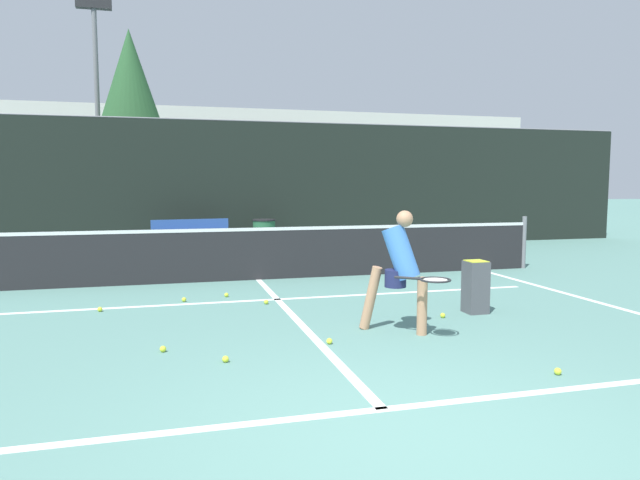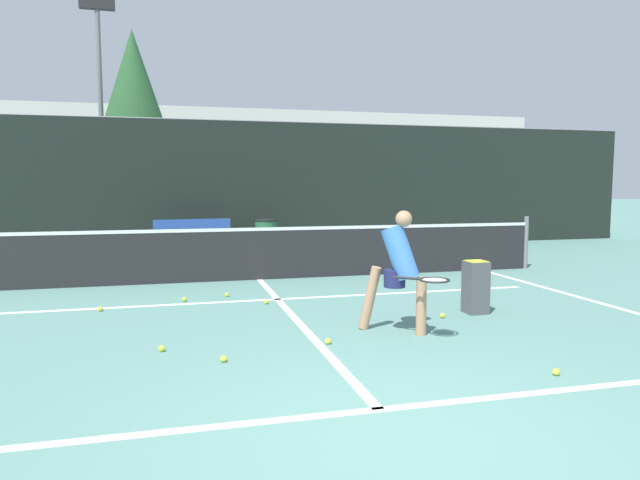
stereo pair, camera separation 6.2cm
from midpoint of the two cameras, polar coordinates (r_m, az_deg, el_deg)
The scene contains 26 objects.
ground_plane at distance 4.21m, azimuth 8.69°, elevation -18.78°, with size 100.00×100.00×0.00m, color slate.
court_baseline_near at distance 4.61m, azimuth 6.29°, elevation -16.49°, with size 11.00×0.10×0.01m, color white.
court_service_line at distance 8.65m, azimuth -4.06°, elevation -5.92°, with size 8.25×0.10×0.01m, color white.
court_center_mark at distance 7.44m, azimuth -2.28°, elevation -7.82°, with size 0.10×6.18×0.01m, color white.
court_sideline_right at distance 9.46m, azimuth 25.60°, elevation -5.46°, with size 0.10×7.18×0.01m, color white.
net at distance 10.35m, azimuth -5.94°, elevation -1.17°, with size 11.09×0.09×1.07m.
fence_back at distance 15.28m, azimuth -8.84°, elevation 5.43°, with size 24.00×0.06×3.40m.
player_practicing at distance 6.66m, azimuth 8.17°, elevation -2.63°, with size 0.89×1.04×1.43m.
tennis_ball_scattered_0 at distance 6.22m, azimuth -15.28°, elevation -10.43°, with size 0.07×0.07×0.07m, color #D1E033.
tennis_ball_scattered_1 at distance 10.20m, azimuth 5.73°, elevation -3.98°, with size 0.07×0.07×0.07m, color #D1E033.
tennis_ball_scattered_2 at distance 7.62m, azimuth 12.39°, elevation -7.39°, with size 0.07×0.07×0.07m, color #D1E033.
tennis_ball_scattered_3 at distance 5.75m, azimuth -9.31°, elevation -11.65°, with size 0.07×0.07×0.07m, color #D1E033.
tennis_ball_scattered_4 at distance 8.37m, azimuth -20.91°, elevation -6.46°, with size 0.07×0.07×0.07m, color #D1E033.
tennis_ball_scattered_5 at distance 5.74m, azimuth 22.83°, elevation -12.07°, with size 0.07×0.07×0.07m, color #D1E033.
tennis_ball_scattered_6 at distance 6.28m, azimuth 1.09°, elevation -10.08°, with size 0.07×0.07×0.07m, color #D1E033.
tennis_ball_scattered_7 at distance 8.32m, azimuth -5.18°, elevation -6.18°, with size 0.07×0.07×0.07m, color #D1E033.
tennis_ball_scattered_8 at distance 8.92m, azimuth -9.10°, elevation -5.43°, with size 0.07×0.07×0.07m, color #D1E033.
tennis_ball_scattered_9 at distance 9.03m, azimuth 16.05°, elevation -5.44°, with size 0.07×0.07×0.07m, color #D1E033.
tennis_ball_scattered_10 at distance 8.69m, azimuth -13.21°, elevation -5.79°, with size 0.07×0.07×0.07m, color #D1E033.
ball_hopper at distance 7.96m, azimuth 15.52°, elevation -4.43°, with size 0.28×0.28×0.71m.
courtside_bench at distance 14.38m, azimuth -12.43°, elevation 0.51°, with size 1.92×0.60×0.86m.
trash_bin at distance 14.77m, azimuth -5.29°, elevation 0.50°, with size 0.60×0.60×0.82m.
parked_car at distance 18.12m, azimuth -21.68°, elevation 1.66°, with size 1.81×4.28×1.42m.
floodlight_mast at distance 20.75m, azimuth -21.07°, elevation 14.30°, with size 1.10×0.24×7.74m.
tree_west at distance 19.67m, azimuth -18.07°, elevation 13.90°, with size 2.48×2.48×6.60m.
building_far at distance 30.09m, azimuth -11.74°, elevation 7.46°, with size 36.00×2.40×5.49m, color beige.
Camera 2 is at (-1.51, -3.52, 1.74)m, focal length 32.00 mm.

